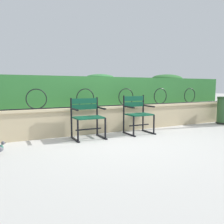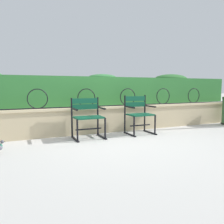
{
  "view_description": "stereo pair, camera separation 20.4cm",
  "coord_description": "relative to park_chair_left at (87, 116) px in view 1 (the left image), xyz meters",
  "views": [
    {
      "loc": [
        -2.09,
        -4.03,
        1.06
      ],
      "look_at": [
        0.0,
        0.12,
        0.55
      ],
      "focal_mm": 36.66,
      "sensor_mm": 36.0,
      "label": 1
    },
    {
      "loc": [
        -1.91,
        -4.12,
        1.06
      ],
      "look_at": [
        0.0,
        0.12,
        0.55
      ],
      "focal_mm": 36.66,
      "sensor_mm": 36.0,
      "label": 2
    }
  ],
  "objects": [
    {
      "name": "hedge_row",
      "position": [
        0.49,
        1.0,
        0.52
      ],
      "size": [
        8.4,
        0.67,
        0.82
      ],
      "color": "#2D7033",
      "rests_on": "stone_wall"
    },
    {
      "name": "iron_arch_fence",
      "position": [
        0.17,
        0.41,
        0.33
      ],
      "size": [
        8.0,
        0.02,
        0.42
      ],
      "color": "black",
      "rests_on": "stone_wall"
    },
    {
      "name": "park_chair_right",
      "position": [
        1.21,
        -0.04,
        0.0
      ],
      "size": [
        0.58,
        0.52,
        0.87
      ],
      "color": "#0F4C33",
      "rests_on": "ground"
    },
    {
      "name": "park_chair_left",
      "position": [
        0.0,
        0.0,
        0.0
      ],
      "size": [
        0.62,
        0.53,
        0.84
      ],
      "color": "#0F4C33",
      "rests_on": "ground"
    },
    {
      "name": "trash_bin",
      "position": [
        4.18,
        -0.04,
        -0.09
      ],
      "size": [
        0.44,
        0.44,
        0.78
      ],
      "color": "#2D562D",
      "rests_on": "ground"
    },
    {
      "name": "ground_plane",
      "position": [
        0.44,
        -0.38,
        -0.46
      ],
      "size": [
        60.0,
        60.0,
        0.0
      ],
      "primitive_type": "plane",
      "color": "#B7B5AF"
    },
    {
      "name": "stone_wall",
      "position": [
        0.44,
        0.49,
        -0.15
      ],
      "size": [
        8.57,
        0.41,
        0.61
      ],
      "color": "#C6B289",
      "rests_on": "ground"
    }
  ]
}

